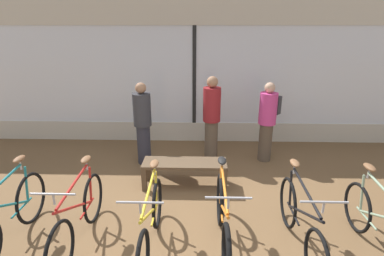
# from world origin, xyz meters

# --- Properties ---
(ground_plane) EXTENTS (24.00, 24.00, 0.00)m
(ground_plane) POSITION_xyz_m (0.00, 0.00, 0.00)
(ground_plane) COLOR brown
(shop_back_wall) EXTENTS (12.00, 0.08, 3.20)m
(shop_back_wall) POSITION_xyz_m (0.00, 3.34, 1.64)
(shop_back_wall) COLOR beige
(shop_back_wall) RESTS_ON ground_plane
(bicycle_far_left) EXTENTS (0.46, 1.72, 1.03)m
(bicycle_far_left) POSITION_xyz_m (-2.19, -0.27, 0.40)
(bicycle_far_left) COLOR black
(bicycle_far_left) RESTS_ON ground_plane
(bicycle_left) EXTENTS (0.46, 1.72, 1.02)m
(bicycle_left) POSITION_xyz_m (-1.34, -0.24, 0.39)
(bicycle_left) COLOR black
(bicycle_left) RESTS_ON ground_plane
(bicycle_center_left) EXTENTS (0.46, 1.73, 1.02)m
(bicycle_center_left) POSITION_xyz_m (-0.44, -0.34, 0.38)
(bicycle_center_left) COLOR black
(bicycle_center_left) RESTS_ON ground_plane
(bicycle_center_right) EXTENTS (0.46, 1.77, 1.04)m
(bicycle_center_right) POSITION_xyz_m (0.42, -0.27, 0.39)
(bicycle_center_right) COLOR black
(bicycle_center_right) RESTS_ON ground_plane
(bicycle_right) EXTENTS (0.46, 1.76, 1.02)m
(bicycle_right) POSITION_xyz_m (1.34, -0.29, 0.39)
(bicycle_right) COLOR black
(bicycle_right) RESTS_ON ground_plane
(bicycle_far_right) EXTENTS (0.46, 1.69, 1.01)m
(bicycle_far_right) POSITION_xyz_m (2.23, -0.34, 0.38)
(bicycle_far_right) COLOR black
(bicycle_far_right) RESTS_ON ground_plane
(display_bench) EXTENTS (1.40, 0.44, 0.45)m
(display_bench) POSITION_xyz_m (-0.12, 1.23, 0.37)
(display_bench) COLOR brown
(display_bench) RESTS_ON ground_plane
(customer_near_rack) EXTENTS (0.45, 0.45, 1.71)m
(customer_near_rack) POSITION_xyz_m (0.36, 2.28, 0.90)
(customer_near_rack) COLOR brown
(customer_near_rack) RESTS_ON ground_plane
(customer_by_window) EXTENTS (0.53, 0.55, 1.59)m
(customer_by_window) POSITION_xyz_m (1.46, 2.32, 0.85)
(customer_by_window) COLOR brown
(customer_by_window) RESTS_ON ground_plane
(customer_mid_floor) EXTENTS (0.47, 0.47, 1.61)m
(customer_mid_floor) POSITION_xyz_m (-0.96, 2.11, 0.84)
(customer_mid_floor) COLOR #2D2D38
(customer_mid_floor) RESTS_ON ground_plane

